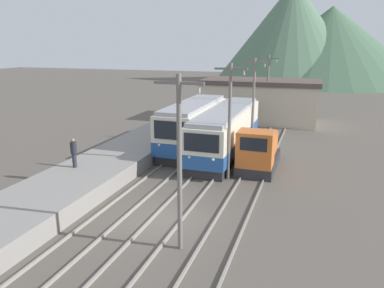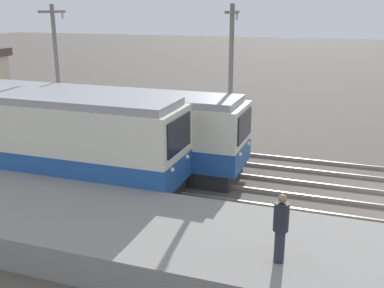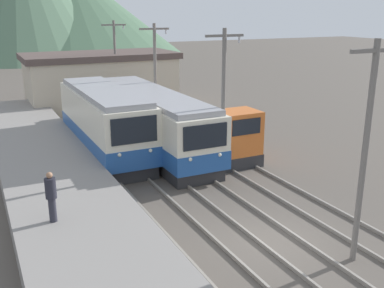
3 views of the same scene
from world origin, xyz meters
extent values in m
plane|color=#564F47|center=(0.00, 0.00, 0.00)|extent=(200.00, 200.00, 0.00)
cube|color=gray|center=(-6.25, 0.00, 0.50)|extent=(4.50, 54.00, 1.01)
cube|color=gray|center=(-3.32, 0.00, 0.07)|extent=(0.10, 60.00, 0.14)
cube|color=gray|center=(-1.88, 0.00, 0.07)|extent=(0.10, 60.00, 0.14)
cube|color=gray|center=(-0.52, 0.00, 0.07)|extent=(0.10, 60.00, 0.14)
cube|color=gray|center=(0.92, 0.00, 0.07)|extent=(0.10, 60.00, 0.14)
cube|color=gray|center=(2.48, 0.00, 0.07)|extent=(0.10, 60.00, 0.14)
cube|color=gray|center=(3.92, 0.00, 0.07)|extent=(0.10, 60.00, 0.14)
cube|color=#28282B|center=(-2.60, 12.66, 0.35)|extent=(2.58, 9.99, 0.70)
cube|color=silver|center=(-2.60, 12.66, 2.14)|extent=(2.80, 10.41, 2.87)
cube|color=#235199|center=(-2.60, 12.66, 1.22)|extent=(2.84, 10.45, 1.03)
cube|color=black|center=(-2.60, 7.43, 2.71)|extent=(2.24, 0.06, 1.26)
sphere|color=silver|center=(-3.37, 7.42, 1.62)|extent=(0.18, 0.18, 0.18)
sphere|color=silver|center=(-1.83, 7.42, 1.62)|extent=(0.18, 0.18, 0.18)
cube|color=#939399|center=(-2.60, 12.66, 3.71)|extent=(2.46, 9.99, 0.28)
cube|color=#28282B|center=(0.20, 12.38, 0.35)|extent=(2.58, 12.88, 0.70)
cube|color=silver|center=(0.20, 12.38, 1.99)|extent=(2.80, 13.42, 2.59)
cube|color=#235199|center=(0.20, 12.38, 1.17)|extent=(2.84, 13.46, 0.93)
cube|color=black|center=(0.20, 5.65, 2.51)|extent=(2.24, 0.06, 1.14)
sphere|color=silver|center=(-0.57, 5.64, 1.53)|extent=(0.18, 0.18, 0.18)
sphere|color=silver|center=(0.97, 5.64, 1.53)|extent=(0.18, 0.18, 0.18)
cube|color=#939399|center=(0.20, 12.38, 3.43)|extent=(2.46, 12.88, 0.28)
cube|color=#28282B|center=(3.20, 9.70, 0.35)|extent=(2.40, 5.68, 0.70)
cube|color=#D16628|center=(3.20, 7.77, 1.85)|extent=(2.28, 1.82, 2.30)
cube|color=black|center=(3.20, 6.85, 2.36)|extent=(1.68, 0.04, 0.83)
cube|color=#D16628|center=(3.20, 10.61, 1.40)|extent=(1.92, 3.76, 1.40)
cylinder|color=black|center=(3.20, 10.61, 2.35)|extent=(0.16, 0.16, 0.50)
cylinder|color=slate|center=(1.70, -2.21, 3.64)|extent=(0.20, 0.20, 7.28)
cube|color=slate|center=(1.70, -2.21, 6.93)|extent=(2.00, 0.12, 0.12)
cylinder|color=#B2B2B7|center=(2.50, -2.21, 6.73)|extent=(0.10, 0.10, 0.30)
cylinder|color=slate|center=(1.70, 6.67, 3.64)|extent=(0.20, 0.20, 7.28)
cube|color=slate|center=(1.70, 6.67, 6.93)|extent=(2.00, 0.12, 0.12)
cylinder|color=#B2B2B7|center=(2.50, 6.67, 6.73)|extent=(0.10, 0.10, 0.30)
cylinder|color=slate|center=(1.70, 15.55, 3.64)|extent=(0.20, 0.20, 7.28)
cube|color=slate|center=(1.70, 15.55, 6.93)|extent=(2.00, 0.12, 0.12)
cylinder|color=#B2B2B7|center=(2.50, 15.55, 6.73)|extent=(0.10, 0.10, 0.30)
cylinder|color=slate|center=(1.70, 24.43, 3.64)|extent=(0.20, 0.20, 7.28)
cube|color=slate|center=(1.70, 24.43, 6.93)|extent=(2.00, 0.12, 0.12)
cylinder|color=#B2B2B7|center=(2.50, 24.43, 6.73)|extent=(0.10, 0.10, 0.30)
cylinder|color=#282833|center=(-7.13, 3.05, 1.44)|extent=(0.26, 0.26, 0.87)
cylinder|color=#23232D|center=(-7.13, 3.05, 2.24)|extent=(0.38, 0.38, 0.73)
sphere|color=#9E7051|center=(-7.13, 3.05, 2.71)|extent=(0.22, 0.22, 0.22)
cube|color=beige|center=(0.82, 26.00, 2.06)|extent=(12.00, 6.00, 4.13)
cube|color=#51423D|center=(0.82, 26.00, 4.38)|extent=(12.60, 6.30, 0.50)
cone|color=#517056|center=(0.24, 74.06, 10.86)|extent=(33.91, 33.91, 21.71)
cone|color=#47664C|center=(8.62, 77.02, 8.27)|extent=(42.86, 42.86, 16.55)
camera|label=1|loc=(6.64, -15.45, 8.33)|focal=35.00mm
camera|label=2|loc=(-17.20, 1.82, 7.08)|focal=42.00mm
camera|label=3|loc=(-9.06, -11.84, 8.06)|focal=42.00mm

